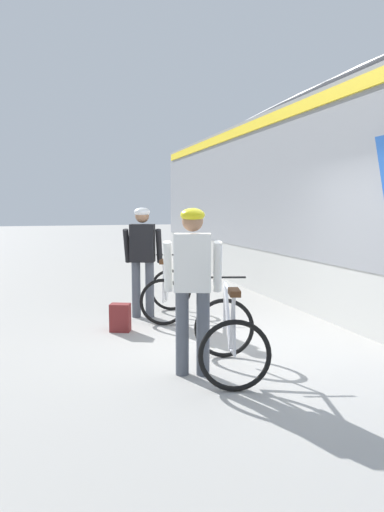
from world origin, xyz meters
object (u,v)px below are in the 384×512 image
(bicycle_near_silver, at_px, (229,336))
(bicycle_far_white, at_px, (167,293))
(cyclist_near_in_white, at_px, (193,276))
(backpack_on_platform, at_px, (120,318))
(water_bottle_near_the_bikes, at_px, (205,325))
(cyclist_far_in_dark, at_px, (143,252))

(bicycle_near_silver, height_order, bicycle_far_white, same)
(bicycle_near_silver, bearing_deg, bicycle_far_white, 90.33)
(cyclist_near_in_white, bearing_deg, bicycle_near_silver, -11.30)
(cyclist_near_in_white, relative_size, backpack_on_platform, 4.40)
(water_bottle_near_the_bikes, bearing_deg, bicycle_far_white, 104.01)
(cyclist_near_in_white, height_order, backpack_on_platform, cyclist_near_in_white)
(cyclist_far_in_dark, xyz_separation_m, backpack_on_platform, (-0.48, -0.76, -0.85))
(cyclist_far_in_dark, xyz_separation_m, bicycle_far_white, (0.36, -0.14, -0.65))
(backpack_on_platform, distance_m, water_bottle_near_the_bikes, 1.21)
(bicycle_far_white, distance_m, backpack_on_platform, 1.07)
(bicycle_far_white, bearing_deg, cyclist_near_in_white, -98.21)
(cyclist_near_in_white, height_order, water_bottle_near_the_bikes, cyclist_near_in_white)
(cyclist_far_in_dark, bearing_deg, backpack_on_platform, -122.51)
(cyclist_near_in_white, xyz_separation_m, cyclist_far_in_dark, (0.01, 2.69, 0.00))
(backpack_on_platform, bearing_deg, cyclist_near_in_white, -53.57)
(cyclist_near_in_white, xyz_separation_m, bicycle_near_silver, (0.38, -0.08, -0.65))
(cyclist_near_in_white, xyz_separation_m, backpack_on_platform, (-0.48, 1.94, -0.85))
(bicycle_far_white, bearing_deg, backpack_on_platform, -143.77)
(water_bottle_near_the_bikes, bearing_deg, backpack_on_platform, 157.51)
(bicycle_far_white, bearing_deg, bicycle_near_silver, -89.67)
(cyclist_near_in_white, relative_size, bicycle_far_white, 1.41)
(bicycle_near_silver, height_order, backpack_on_platform, bicycle_near_silver)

